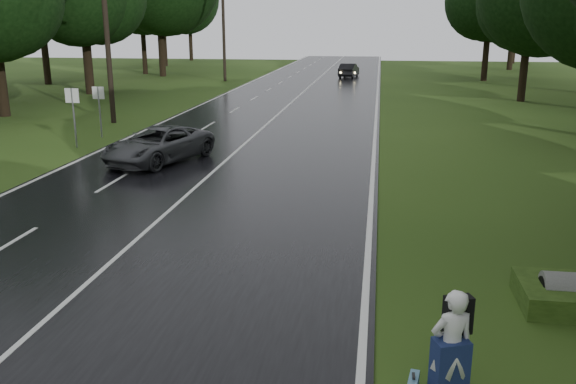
% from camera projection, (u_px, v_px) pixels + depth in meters
% --- Properties ---
extents(ground, '(160.00, 160.00, 0.00)m').
position_uv_depth(ground, '(85.00, 287.00, 12.57)').
color(ground, '#2E4915').
rests_on(ground, ground).
extents(road, '(12.00, 140.00, 0.04)m').
position_uv_depth(road, '(264.00, 127.00, 31.60)').
color(road, black).
rests_on(road, ground).
extents(lane_center, '(0.12, 140.00, 0.01)m').
position_uv_depth(lane_center, '(264.00, 127.00, 31.59)').
color(lane_center, silver).
rests_on(lane_center, road).
extents(grey_car, '(3.81, 5.37, 1.36)m').
position_uv_depth(grey_car, '(158.00, 145.00, 23.55)').
color(grey_car, '#414345').
rests_on(grey_car, road).
extents(far_car, '(1.96, 4.32, 1.37)m').
position_uv_depth(far_car, '(349.00, 70.00, 60.24)').
color(far_car, black).
rests_on(far_car, road).
extents(hitchhiker, '(0.75, 0.72, 1.76)m').
position_uv_depth(hitchhiker, '(451.00, 350.00, 8.59)').
color(hitchhiker, silver).
rests_on(hitchhiker, ground).
extents(culvert, '(1.37, 0.69, 0.69)m').
position_uv_depth(culvert, '(576.00, 307.00, 11.71)').
color(culvert, slate).
rests_on(culvert, ground).
extents(utility_pole_mid, '(1.80, 0.28, 10.43)m').
position_uv_depth(utility_pole_mid, '(114.00, 123.00, 33.23)').
color(utility_pole_mid, black).
rests_on(utility_pole_mid, ground).
extents(utility_pole_far, '(1.80, 0.28, 10.98)m').
position_uv_depth(utility_pole_far, '(225.00, 81.00, 56.84)').
color(utility_pole_far, black).
rests_on(utility_pole_far, ground).
extents(road_sign_a, '(0.62, 0.10, 2.60)m').
position_uv_depth(road_sign_a, '(77.00, 148.00, 26.62)').
color(road_sign_a, white).
rests_on(road_sign_a, ground).
extents(road_sign_b, '(0.58, 0.10, 2.41)m').
position_uv_depth(road_sign_b, '(102.00, 137.00, 29.00)').
color(road_sign_b, white).
rests_on(road_sign_b, ground).
extents(tree_left_d, '(7.95, 7.95, 12.43)m').
position_uv_depth(tree_left_d, '(5.00, 116.00, 35.55)').
color(tree_left_d, black).
rests_on(tree_left_d, ground).
extents(tree_left_e, '(8.61, 8.61, 13.46)m').
position_uv_depth(tree_left_e, '(91.00, 94.00, 46.65)').
color(tree_left_e, black).
rests_on(tree_left_e, ground).
extents(tree_left_f, '(10.29, 10.29, 16.08)m').
position_uv_depth(tree_left_f, '(163.00, 76.00, 62.07)').
color(tree_left_f, black).
rests_on(tree_left_f, ground).
extents(tree_right_e, '(7.87, 7.87, 12.30)m').
position_uv_depth(tree_right_e, '(520.00, 101.00, 42.29)').
color(tree_right_e, black).
rests_on(tree_right_e, ground).
extents(tree_right_f, '(8.62, 8.62, 13.47)m').
position_uv_depth(tree_right_f, '(483.00, 81.00, 57.10)').
color(tree_right_f, black).
rests_on(tree_right_f, ground).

